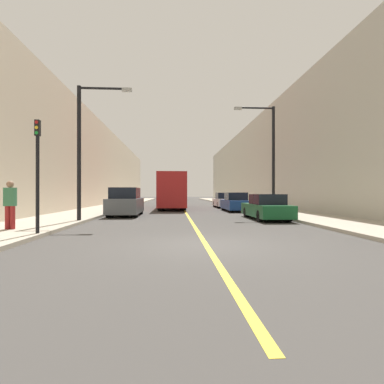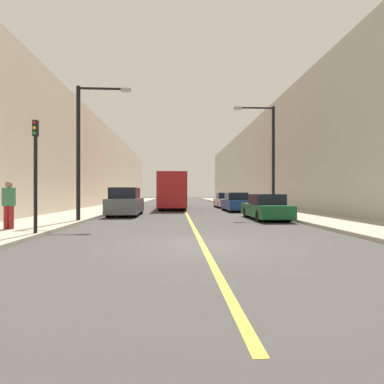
% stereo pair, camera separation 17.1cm
% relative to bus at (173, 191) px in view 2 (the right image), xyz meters
% --- Properties ---
extents(ground_plane, '(200.00, 200.00, 0.00)m').
position_rel_bus_xyz_m(ground_plane, '(1.08, -20.57, -1.74)').
color(ground_plane, '#3F3D3A').
extents(sidewalk_left, '(3.70, 72.00, 0.14)m').
position_rel_bus_xyz_m(sidewalk_left, '(-6.18, 9.43, -1.66)').
color(sidewalk_left, '#A89E8C').
rests_on(sidewalk_left, ground).
extents(sidewalk_right, '(3.70, 72.00, 0.14)m').
position_rel_bus_xyz_m(sidewalk_right, '(8.34, 9.43, -1.66)').
color(sidewalk_right, '#A89E8C').
rests_on(sidewalk_right, ground).
extents(building_row_left, '(4.00, 72.00, 9.63)m').
position_rel_bus_xyz_m(building_row_left, '(-10.03, 9.43, 3.08)').
color(building_row_left, beige).
rests_on(building_row_left, ground).
extents(building_row_right, '(4.00, 72.00, 10.72)m').
position_rel_bus_xyz_m(building_row_right, '(12.19, 9.43, 3.62)').
color(building_row_right, '#B7B2A3').
rests_on(building_row_right, ground).
extents(road_center_line, '(0.16, 72.00, 0.01)m').
position_rel_bus_xyz_m(road_center_line, '(1.08, 9.43, -1.73)').
color(road_center_line, gold).
rests_on(road_center_line, ground).
extents(bus, '(2.44, 11.44, 3.23)m').
position_rel_bus_xyz_m(bus, '(0.00, 0.00, 0.00)').
color(bus, '#AD1E1E').
rests_on(bus, ground).
extents(parked_suv_left, '(1.93, 4.58, 1.86)m').
position_rel_bus_xyz_m(parked_suv_left, '(-3.02, -9.27, -0.87)').
color(parked_suv_left, '#51565B').
rests_on(parked_suv_left, ground).
extents(car_right_near, '(1.78, 4.72, 1.45)m').
position_rel_bus_xyz_m(car_right_near, '(5.43, -12.47, -1.08)').
color(car_right_near, '#145128').
rests_on(car_right_near, ground).
extents(car_right_mid, '(1.76, 4.49, 1.54)m').
position_rel_bus_xyz_m(car_right_mid, '(5.23, -4.90, -1.04)').
color(car_right_mid, navy).
rests_on(car_right_mid, ground).
extents(car_right_far, '(1.86, 4.54, 1.53)m').
position_rel_bus_xyz_m(car_right_far, '(5.36, 1.14, -1.05)').
color(car_right_far, silver).
rests_on(car_right_far, ground).
extents(street_lamp_left, '(2.74, 0.24, 6.78)m').
position_rel_bus_xyz_m(street_lamp_left, '(-4.36, -13.88, 2.34)').
color(street_lamp_left, black).
rests_on(street_lamp_left, sidewalk_left).
extents(street_lamp_right, '(2.74, 0.24, 7.12)m').
position_rel_bus_xyz_m(street_lamp_right, '(6.53, -9.73, 2.51)').
color(street_lamp_right, black).
rests_on(street_lamp_right, sidewalk_right).
extents(traffic_light, '(0.16, 0.18, 3.89)m').
position_rel_bus_xyz_m(traffic_light, '(-4.53, -18.72, 0.53)').
color(traffic_light, black).
rests_on(traffic_light, sidewalk_left).
extents(pedestrian, '(0.40, 0.26, 1.84)m').
position_rel_bus_xyz_m(pedestrian, '(-6.09, -17.49, -0.64)').
color(pedestrian, maroon).
rests_on(pedestrian, sidewalk_left).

